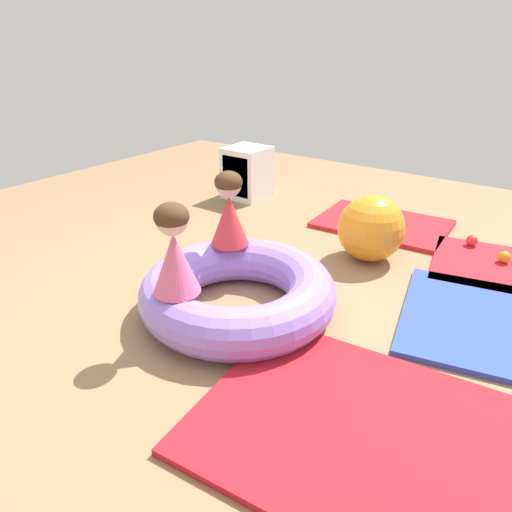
{
  "coord_description": "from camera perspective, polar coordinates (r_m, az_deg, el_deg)",
  "views": [
    {
      "loc": [
        1.63,
        -2.1,
        1.68
      ],
      "look_at": [
        -0.03,
        0.17,
        0.34
      ],
      "focal_mm": 32.77,
      "sensor_mm": 36.0,
      "label": 1
    }
  ],
  "objects": [
    {
      "name": "play_ball_red",
      "position": [
        4.38,
        24.85,
        1.73
      ],
      "size": [
        0.1,
        0.1,
        0.1
      ],
      "primitive_type": "sphere",
      "color": "red",
      "rests_on": "gym_mat_far_left"
    },
    {
      "name": "inflatable_cushion",
      "position": [
        3.06,
        -2.21,
        -4.37
      ],
      "size": [
        1.28,
        1.28,
        0.31
      ],
      "primitive_type": "torus",
      "color": "#9975EA",
      "rests_on": "ground"
    },
    {
      "name": "play_ball_green",
      "position": [
        4.88,
        16.58,
        5.35
      ],
      "size": [
        0.09,
        0.09,
        0.09
      ],
      "primitive_type": "sphere",
      "color": "green",
      "rests_on": "gym_mat_near_left"
    },
    {
      "name": "exercise_ball_large",
      "position": [
        3.86,
        13.86,
        3.28
      ],
      "size": [
        0.53,
        0.53,
        0.53
      ],
      "primitive_type": "sphere",
      "color": "orange",
      "rests_on": "ground"
    },
    {
      "name": "child_in_pink",
      "position": [
        2.67,
        -9.96,
        0.73
      ],
      "size": [
        0.29,
        0.29,
        0.54
      ],
      "rotation": [
        0.0,
        0.0,
        1.55
      ],
      "color": "#E5608E",
      "rests_on": "inflatable_cushion"
    },
    {
      "name": "play_ball_orange",
      "position": [
        4.17,
        28.05,
        -0.1
      ],
      "size": [
        0.1,
        0.1,
        0.1
      ],
      "primitive_type": "sphere",
      "color": "orange",
      "rests_on": "gym_mat_far_left"
    },
    {
      "name": "gym_mat_near_right",
      "position": [
        2.35,
        13.27,
        -20.22
      ],
      "size": [
        1.65,
        1.32,
        0.04
      ],
      "primitive_type": "cube",
      "rotation": [
        0.0,
        0.0,
        0.1
      ],
      "color": "#B21923",
      "rests_on": "ground"
    },
    {
      "name": "gym_mat_near_left",
      "position": [
        4.68,
        15.15,
        3.83
      ],
      "size": [
        1.25,
        0.92,
        0.04
      ],
      "primitive_type": "cube",
      "rotation": [
        0.0,
        0.0,
        0.06
      ],
      "color": "red",
      "rests_on": "ground"
    },
    {
      "name": "child_in_red",
      "position": [
        3.28,
        -3.3,
        5.69
      ],
      "size": [
        0.38,
        0.38,
        0.53
      ],
      "rotation": [
        0.0,
        0.0,
        0.68
      ],
      "color": "red",
      "rests_on": "inflatable_cushion"
    },
    {
      "name": "play_ball_blue",
      "position": [
        4.61,
        15.22,
        4.27
      ],
      "size": [
        0.08,
        0.08,
        0.08
      ],
      "primitive_type": "sphere",
      "color": "blue",
      "rests_on": "gym_mat_near_left"
    },
    {
      "name": "play_ball_yellow",
      "position": [
        4.76,
        12.9,
        5.37
      ],
      "size": [
        0.1,
        0.1,
        0.1
      ],
      "primitive_type": "sphere",
      "color": "yellow",
      "rests_on": "gym_mat_near_left"
    },
    {
      "name": "storage_cube",
      "position": [
        5.27,
        -1.25,
        10.1
      ],
      "size": [
        0.44,
        0.44,
        0.56
      ],
      "color": "white",
      "rests_on": "ground"
    },
    {
      "name": "ground_plane",
      "position": [
        3.14,
        -1.45,
        -6.78
      ],
      "size": [
        8.0,
        8.0,
        0.0
      ],
      "primitive_type": "plane",
      "color": "#93704C"
    }
  ]
}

